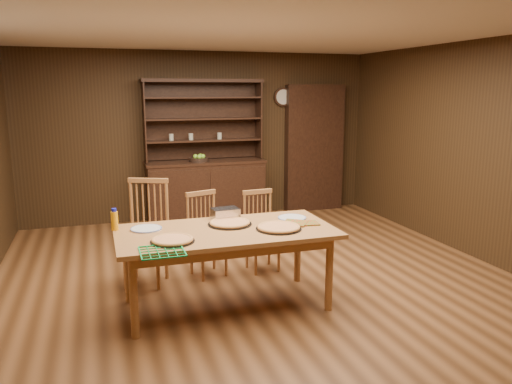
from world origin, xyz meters
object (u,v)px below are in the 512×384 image
object	(u,v)px
chair_center	(205,231)
dining_table	(226,237)
china_hutch	(206,183)
chair_right	(260,228)
chair_left	(147,228)
juice_bottle	(115,220)

from	to	relation	value
chair_center	dining_table	bearing A→B (deg)	-105.83
china_hutch	chair_right	distance (m)	2.33
dining_table	chair_center	bearing A→B (deg)	90.41
dining_table	chair_left	distance (m)	1.08
chair_right	china_hutch	bearing A→B (deg)	88.14
dining_table	chair_center	size ratio (longest dim) A/B	2.16
chair_left	chair_center	bearing A→B (deg)	25.60
dining_table	chair_right	size ratio (longest dim) A/B	2.20
china_hutch	dining_table	size ratio (longest dim) A/B	1.09
dining_table	chair_right	bearing A→B (deg)	54.41
china_hutch	chair_center	world-z (taller)	china_hutch
chair_center	chair_right	world-z (taller)	chair_center
chair_left	chair_center	size ratio (longest dim) A/B	1.19
china_hutch	juice_bottle	size ratio (longest dim) A/B	10.65
chair_center	chair_right	distance (m)	0.63
china_hutch	chair_left	distance (m)	2.59
dining_table	chair_left	world-z (taller)	chair_left
dining_table	juice_bottle	bearing A→B (deg)	163.03
dining_table	chair_left	bearing A→B (deg)	125.96
china_hutch	chair_left	xyz separation A→B (m)	(-1.13, -2.33, -0.01)
chair_center	chair_left	bearing A→B (deg)	166.44
chair_right	juice_bottle	distance (m)	1.74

